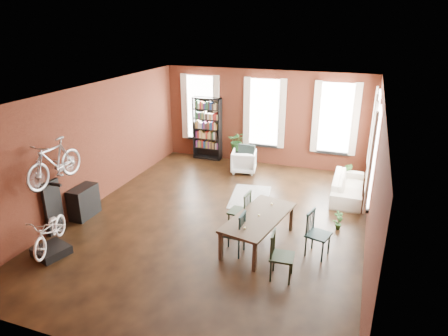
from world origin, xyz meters
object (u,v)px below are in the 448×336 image
at_px(dining_chair_b, 239,211).
at_px(bike_trainer, 51,251).
at_px(cream_sofa, 348,183).
at_px(dining_chair_c, 282,256).
at_px(console_table, 84,202).
at_px(dining_table, 258,230).
at_px(dining_chair_a, 234,233).
at_px(dining_chair_d, 318,235).
at_px(bookshelf, 207,129).
at_px(plant_stand, 237,157).
at_px(bicycle_floor, 48,216).
at_px(white_armchair, 244,160).

distance_m(dining_chair_b, bike_trainer, 4.22).
bearing_deg(cream_sofa, dining_chair_c, 167.51).
distance_m(dining_chair_c, cream_sofa, 4.45).
xyz_separation_m(cream_sofa, console_table, (-6.23, -3.50, -0.01)).
xyz_separation_m(dining_table, dining_chair_c, (0.75, -1.04, 0.13)).
height_order(dining_chair_b, dining_chair_c, dining_chair_b).
relative_size(dining_table, dining_chair_a, 2.13).
bearing_deg(dining_chair_d, bookshelf, 56.78).
relative_size(dining_chair_c, bike_trainer, 1.54).
height_order(dining_chair_d, plant_stand, dining_chair_d).
bearing_deg(dining_chair_b, bookshelf, -144.85).
height_order(dining_chair_c, cream_sofa, dining_chair_c).
bearing_deg(dining_chair_b, dining_chair_d, 81.71).
relative_size(console_table, bicycle_floor, 0.54).
bearing_deg(dining_chair_c, plant_stand, 22.12).
relative_size(dining_table, dining_chair_d, 2.08).
xyz_separation_m(bookshelf, cream_sofa, (4.95, -1.70, -0.69)).
bearing_deg(dining_chair_d, white_armchair, 49.61).
distance_m(dining_chair_a, bookshelf, 6.23).
bearing_deg(bike_trainer, dining_chair_d, 19.77).
xyz_separation_m(bookshelf, plant_stand, (1.18, -0.22, -0.84)).
relative_size(dining_chair_c, bicycle_floor, 0.66).
bearing_deg(console_table, dining_table, 2.48).
xyz_separation_m(dining_chair_c, cream_sofa, (0.96, 4.35, -0.08)).
distance_m(cream_sofa, plant_stand, 4.05).
relative_size(dining_chair_c, cream_sofa, 0.46).
relative_size(cream_sofa, bicycle_floor, 1.41).
height_order(bike_trainer, plant_stand, plant_stand).
relative_size(dining_chair_c, bookshelf, 0.44).
xyz_separation_m(dining_table, bicycle_floor, (-4.02, -1.89, 0.57)).
bearing_deg(plant_stand, dining_chair_a, -72.75).
distance_m(dining_table, bicycle_floor, 4.48).
bearing_deg(dining_chair_b, dining_chair_c, 46.86).
distance_m(dining_table, dining_chair_b, 0.76).
bearing_deg(dining_chair_c, console_table, 77.30).
bearing_deg(dining_chair_c, bicycle_floor, 96.54).
height_order(cream_sofa, bicycle_floor, bicycle_floor).
distance_m(dining_chair_b, plant_stand, 4.59).
bearing_deg(white_armchair, plant_stand, -65.84).
bearing_deg(white_armchair, bookshelf, -38.17).
relative_size(plant_stand, bicycle_floor, 0.35).
height_order(dining_chair_b, bookshelf, bookshelf).
distance_m(dining_table, cream_sofa, 3.72).
bearing_deg(dining_chair_d, plant_stand, 49.61).
relative_size(console_table, plant_stand, 1.56).
xyz_separation_m(dining_table, dining_chair_d, (1.30, 0.01, 0.14)).
distance_m(dining_chair_d, cream_sofa, 3.33).
bearing_deg(console_table, white_armchair, 56.47).
xyz_separation_m(dining_table, white_armchair, (-1.63, 4.17, 0.04)).
bearing_deg(dining_table, cream_sofa, 73.94).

